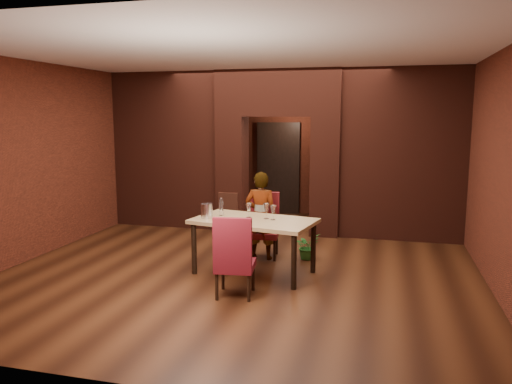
# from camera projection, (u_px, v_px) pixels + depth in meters

# --- Properties ---
(floor) EXTENTS (8.00, 8.00, 0.00)m
(floor) POSITION_uv_depth(u_px,v_px,m) (252.00, 259.00, 8.17)
(floor) COLOR #422110
(floor) RESTS_ON ground
(ceiling) EXTENTS (7.00, 8.00, 0.04)m
(ceiling) POSITION_uv_depth(u_px,v_px,m) (252.00, 58.00, 7.68)
(ceiling) COLOR silver
(ceiling) RESTS_ON ground
(wall_back) EXTENTS (7.00, 0.04, 3.20)m
(wall_back) POSITION_uv_depth(u_px,v_px,m) (296.00, 146.00, 11.75)
(wall_back) COLOR maroon
(wall_back) RESTS_ON ground
(wall_front) EXTENTS (7.00, 0.04, 3.20)m
(wall_front) POSITION_uv_depth(u_px,v_px,m) (126.00, 205.00, 4.10)
(wall_front) COLOR maroon
(wall_front) RESTS_ON ground
(wall_left) EXTENTS (0.04, 8.00, 3.20)m
(wall_left) POSITION_uv_depth(u_px,v_px,m) (61.00, 157.00, 8.79)
(wall_left) COLOR maroon
(wall_left) RESTS_ON ground
(wall_right) EXTENTS (0.04, 8.00, 3.20)m
(wall_right) POSITION_uv_depth(u_px,v_px,m) (490.00, 167.00, 7.06)
(wall_right) COLOR maroon
(wall_right) RESTS_ON ground
(pillar_left) EXTENTS (0.55, 0.55, 2.30)m
(pillar_left) POSITION_uv_depth(u_px,v_px,m) (232.00, 174.00, 10.14)
(pillar_left) COLOR maroon
(pillar_left) RESTS_ON ground
(pillar_right) EXTENTS (0.55, 0.55, 2.30)m
(pillar_right) POSITION_uv_depth(u_px,v_px,m) (326.00, 177.00, 9.67)
(pillar_right) COLOR maroon
(pillar_right) RESTS_ON ground
(lintel) EXTENTS (2.45, 0.55, 0.90)m
(lintel) POSITION_uv_depth(u_px,v_px,m) (279.00, 93.00, 9.66)
(lintel) COLOR maroon
(lintel) RESTS_ON ground
(wing_wall_left) EXTENTS (2.28, 0.35, 3.20)m
(wing_wall_left) POSITION_uv_depth(u_px,v_px,m) (168.00, 150.00, 10.42)
(wing_wall_left) COLOR maroon
(wing_wall_left) RESTS_ON ground
(wing_wall_right) EXTENTS (2.28, 0.35, 3.20)m
(wing_wall_right) POSITION_uv_depth(u_px,v_px,m) (403.00, 155.00, 9.25)
(wing_wall_right) COLOR maroon
(wing_wall_right) RESTS_ON ground
(vent_panel) EXTENTS (0.40, 0.03, 0.50)m
(vent_panel) POSITION_uv_depth(u_px,v_px,m) (228.00, 205.00, 9.95)
(vent_panel) COLOR #9E482E
(vent_panel) RESTS_ON ground
(rear_door) EXTENTS (0.90, 0.08, 2.10)m
(rear_door) POSITION_uv_depth(u_px,v_px,m) (279.00, 169.00, 11.88)
(rear_door) COLOR black
(rear_door) RESTS_ON ground
(rear_door_frame) EXTENTS (1.02, 0.04, 2.22)m
(rear_door_frame) POSITION_uv_depth(u_px,v_px,m) (278.00, 169.00, 11.84)
(rear_door_frame) COLOR black
(rear_door_frame) RESTS_ON ground
(dining_table) EXTENTS (1.90, 1.29, 0.82)m
(dining_table) POSITION_uv_depth(u_px,v_px,m) (254.00, 246.00, 7.38)
(dining_table) COLOR tan
(dining_table) RESTS_ON ground
(chair_far) EXTENTS (0.54, 0.54, 1.06)m
(chair_far) POSITION_uv_depth(u_px,v_px,m) (263.00, 226.00, 8.19)
(chair_far) COLOR maroon
(chair_far) RESTS_ON ground
(chair_near) EXTENTS (0.55, 0.55, 1.08)m
(chair_near) POSITION_uv_depth(u_px,v_px,m) (235.00, 255.00, 6.45)
(chair_near) COLOR maroon
(chair_near) RESTS_ON ground
(person_seated) EXTENTS (0.53, 0.35, 1.44)m
(person_seated) POSITION_uv_depth(u_px,v_px,m) (261.00, 216.00, 8.09)
(person_seated) COLOR white
(person_seated) RESTS_ON ground
(wine_glass_a) EXTENTS (0.09, 0.09, 0.22)m
(wine_glass_a) POSITION_uv_depth(u_px,v_px,m) (249.00, 210.00, 7.42)
(wine_glass_a) COLOR white
(wine_glass_a) RESTS_ON dining_table
(wine_glass_b) EXTENTS (0.09, 0.09, 0.23)m
(wine_glass_b) POSITION_uv_depth(u_px,v_px,m) (266.00, 211.00, 7.34)
(wine_glass_b) COLOR white
(wine_glass_b) RESTS_ON dining_table
(wine_glass_c) EXTENTS (0.09, 0.09, 0.21)m
(wine_glass_c) POSITION_uv_depth(u_px,v_px,m) (273.00, 213.00, 7.26)
(wine_glass_c) COLOR white
(wine_glass_c) RESTS_ON dining_table
(tasting_sheet) EXTENTS (0.33, 0.25, 0.00)m
(tasting_sheet) POSITION_uv_depth(u_px,v_px,m) (235.00, 220.00, 7.27)
(tasting_sheet) COLOR silver
(tasting_sheet) RESTS_ON dining_table
(wine_bucket) EXTENTS (0.18, 0.18, 0.22)m
(wine_bucket) POSITION_uv_depth(u_px,v_px,m) (207.00, 211.00, 7.39)
(wine_bucket) COLOR silver
(wine_bucket) RESTS_ON dining_table
(water_bottle) EXTENTS (0.07, 0.07, 0.28)m
(water_bottle) POSITION_uv_depth(u_px,v_px,m) (221.00, 206.00, 7.58)
(water_bottle) COLOR white
(water_bottle) RESTS_ON dining_table
(potted_plant) EXTENTS (0.51, 0.51, 0.43)m
(potted_plant) POSITION_uv_depth(u_px,v_px,m) (307.00, 246.00, 8.13)
(potted_plant) COLOR #236220
(potted_plant) RESTS_ON ground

